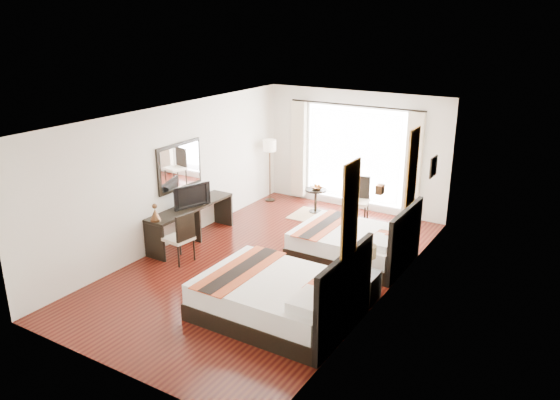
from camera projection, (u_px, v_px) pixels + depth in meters
The scene contains 29 objects.
floor at pixel (270, 265), 10.19m from camera, with size 4.50×7.50×0.01m, color black.
ceiling at pixel (269, 116), 9.29m from camera, with size 4.50×7.50×0.02m, color white.
wall_headboard at pixel (389, 216), 8.63m from camera, with size 0.01×7.50×2.80m, color silver.
wall_desk at pixel (174, 175), 10.84m from camera, with size 0.01×7.50×2.80m, color silver.
wall_window at pixel (355, 151), 12.76m from camera, with size 4.50×0.01×2.80m, color silver.
wall_entry at pixel (106, 274), 6.71m from camera, with size 4.50×0.01×2.80m, color silver.
window_glass at pixel (354, 155), 12.78m from camera, with size 2.40×0.02×2.20m, color white.
sheer_curtain at pixel (353, 156), 12.73m from camera, with size 2.30×0.02×2.10m, color white.
drape_left at pixel (299, 149), 13.42m from camera, with size 0.35×0.14×2.35m, color #C2B596.
drape_right at pixel (413, 165), 11.99m from camera, with size 0.35×0.14×2.35m, color #C2B596.
art_panel_near at pixel (350, 210), 7.26m from camera, with size 0.03×0.50×1.35m, color maroon.
art_panel_far at pixel (412, 167), 9.32m from camera, with size 0.03×0.50×1.35m, color maroon.
wall_sconce at pixel (380, 189), 8.24m from camera, with size 0.10×0.14×0.14m, color #4C301B.
mirror_frame at pixel (180, 166), 10.90m from camera, with size 0.04×1.25×0.95m, color black.
mirror_glass at pixel (180, 166), 10.89m from camera, with size 0.01×1.12×0.82m, color white.
bed_near at pixel (281, 297), 8.32m from camera, with size 2.33×1.82×1.32m.
bed_far at pixel (355, 244), 10.34m from camera, with size 2.12×1.65×1.19m.
nightstand at pixel (365, 286), 8.86m from camera, with size 0.40×0.49×0.47m, color black.
table_lamp at pixel (368, 253), 8.78m from camera, with size 0.26×0.26×0.42m.
vase at pixel (363, 272), 8.62m from camera, with size 0.12×0.12×0.13m, color black.
console_desk at pixel (191, 223), 11.17m from camera, with size 0.50×2.20×0.76m, color black.
television at pixel (190, 195), 10.95m from camera, with size 0.81×0.11×0.47m, color black.
bronze_figurine at pixel (155, 213), 10.19m from camera, with size 0.20×0.20×0.30m, color #4C301B, non-canonical shape.
desk_chair at pixel (180, 246), 10.23m from camera, with size 0.51×0.51×0.99m.
floor_lamp at pixel (270, 150), 13.26m from camera, with size 0.31×0.31×1.55m.
side_table at pixel (316, 201), 12.80m from camera, with size 0.49×0.49×0.57m, color black.
fruit_bowl at pixel (317, 188), 12.67m from camera, with size 0.24×0.24×0.06m, color #473519.
window_chair at pixel (358, 208), 12.21m from camera, with size 0.57×0.57×1.02m.
jute_rug at pixel (320, 217), 12.56m from camera, with size 1.34×0.91×0.01m, color tan.
Camera 1 is at (4.99, -7.80, 4.42)m, focal length 35.00 mm.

